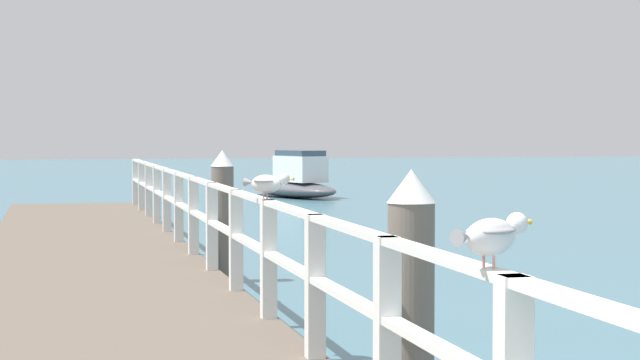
{
  "coord_description": "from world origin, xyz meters",
  "views": [
    {
      "loc": [
        -0.47,
        -1.49,
        1.86
      ],
      "look_at": [
        2.56,
        11.14,
        1.32
      ],
      "focal_mm": 63.04,
      "sensor_mm": 36.0,
      "label": 1
    }
  ],
  "objects_px": {
    "seagull_foreground": "(492,234)",
    "seagull_background": "(267,183)",
    "boat_5": "(295,182)",
    "dock_piling_near": "(411,306)",
    "dock_piling_far": "(223,215)"
  },
  "relations": [
    {
      "from": "seagull_foreground",
      "to": "seagull_background",
      "type": "distance_m",
      "value": 4.77
    },
    {
      "from": "seagull_foreground",
      "to": "boat_5",
      "type": "height_order",
      "value": "seagull_foreground"
    },
    {
      "from": "seagull_background",
      "to": "dock_piling_near",
      "type": "bearing_deg",
      "value": 53.28
    },
    {
      "from": "dock_piling_near",
      "to": "seagull_foreground",
      "type": "height_order",
      "value": "dock_piling_near"
    },
    {
      "from": "dock_piling_far",
      "to": "seagull_background",
      "type": "relative_size",
      "value": 4.46
    },
    {
      "from": "dock_piling_near",
      "to": "seagull_background",
      "type": "height_order",
      "value": "dock_piling_near"
    },
    {
      "from": "boat_5",
      "to": "dock_piling_near",
      "type": "bearing_deg",
      "value": 60.66
    },
    {
      "from": "boat_5",
      "to": "dock_piling_far",
      "type": "bearing_deg",
      "value": 56.31
    },
    {
      "from": "dock_piling_far",
      "to": "seagull_background",
      "type": "xyz_separation_m",
      "value": [
        -0.37,
        -4.96,
        0.63
      ]
    },
    {
      "from": "dock_piling_far",
      "to": "seagull_background",
      "type": "height_order",
      "value": "dock_piling_far"
    },
    {
      "from": "dock_piling_far",
      "to": "seagull_foreground",
      "type": "relative_size",
      "value": 3.8
    },
    {
      "from": "dock_piling_near",
      "to": "boat_5",
      "type": "height_order",
      "value": "dock_piling_near"
    },
    {
      "from": "dock_piling_near",
      "to": "dock_piling_far",
      "type": "height_order",
      "value": "same"
    },
    {
      "from": "dock_piling_near",
      "to": "dock_piling_far",
      "type": "relative_size",
      "value": 1.0
    },
    {
      "from": "seagull_background",
      "to": "boat_5",
      "type": "xyz_separation_m",
      "value": [
        5.16,
        22.79,
        -1.01
      ]
    }
  ]
}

